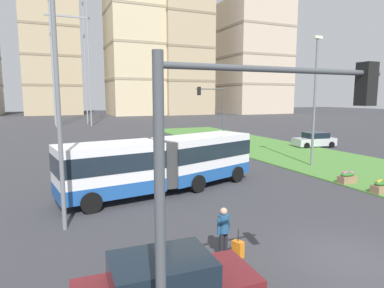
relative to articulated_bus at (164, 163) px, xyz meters
name	(u,v)px	position (x,y,z in m)	size (l,w,h in m)	color
ground_plane	(349,259)	(3.00, -10.09, -1.65)	(260.00, 260.00, 0.00)	#38383D
grass_median	(357,168)	(15.19, -0.09, -1.61)	(10.00, 70.00, 0.08)	#4C8438
articulated_bus	(164,163)	(0.00, 0.00, 0.00)	(11.95, 5.21, 3.00)	white
car_silver_hatch	(314,140)	(20.23, 9.58, -0.90)	(4.61, 2.52, 1.58)	#B7BABF
pedestrian_crossing	(223,229)	(-0.80, -8.37, -0.65)	(0.55, 0.36, 1.74)	black
rolling_suitcase	(238,249)	(-0.35, -8.57, -1.34)	(0.35, 0.42, 0.97)	orange
flower_planter_1	(382,187)	(10.79, -5.38, -1.23)	(1.10, 0.56, 0.74)	#937051
flower_planter_2	(347,177)	(10.79, -3.08, -1.23)	(1.10, 0.56, 0.74)	#937051
traffic_light_near_left	(246,171)	(-3.03, -13.09, 2.49)	(4.43, 0.28, 5.96)	#474C51
traffic_light_far_right	(215,108)	(9.45, 11.91, 2.60)	(3.10, 0.28, 6.29)	#474C51
streetlight_left	(58,104)	(-5.50, -3.65, 3.42)	(0.70, 0.28, 9.25)	slate
streetlight_median	(315,97)	(12.69, 1.97, 3.68)	(0.70, 0.28, 9.77)	slate
apartment_tower_westcentre	(49,31)	(-3.68, 95.86, 23.54)	(16.21, 18.61, 50.34)	tan
apartment_tower_centre	(137,47)	(19.83, 82.57, 18.33)	(16.92, 16.78, 39.94)	beige
apartment_tower_eastcentre	(180,36)	(33.75, 82.54, 22.65)	(15.02, 19.69, 48.57)	tan
apartment_tower_east	(254,58)	(57.52, 76.72, 16.24)	(19.69, 17.45, 35.76)	#C6B299
transmission_pylon	(69,35)	(-1.41, 48.94, 14.85)	(9.00, 6.24, 30.16)	gray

